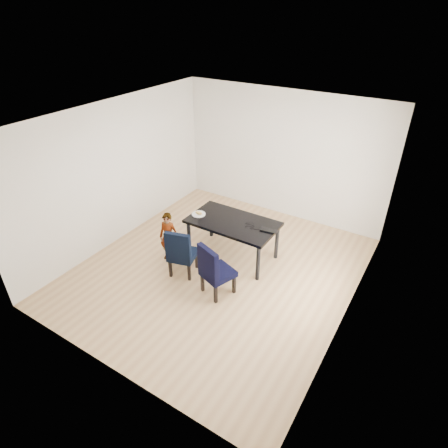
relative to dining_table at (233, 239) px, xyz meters
The scene contains 14 objects.
floor 0.63m from the dining_table, 90.00° to the right, with size 4.50×5.00×0.01m, color tan.
ceiling 2.38m from the dining_table, 90.00° to the right, with size 4.50×5.00×0.01m, color white.
wall_back 2.23m from the dining_table, 90.00° to the left, with size 4.50×0.01×2.70m, color white.
wall_front 3.16m from the dining_table, 90.00° to the right, with size 4.50×0.01×2.70m, color silver.
wall_left 2.51m from the dining_table, 167.50° to the right, with size 0.01×5.00×2.70m, color white.
wall_right 2.51m from the dining_table, 12.50° to the right, with size 0.01×5.00×2.70m, color silver.
dining_table is the anchor object (origin of this frame).
chair_left 1.00m from the dining_table, 118.58° to the right, with size 0.44×0.46×0.91m, color black.
chair_right 1.05m from the dining_table, 72.19° to the right, with size 0.45×0.47×0.94m, color black.
child 1.17m from the dining_table, 143.04° to the right, with size 0.35×0.23×0.96m, color #EB3D13.
plate 0.78m from the dining_table, 170.00° to the right, with size 0.25×0.25×0.01m, color silver.
sandwich 0.79m from the dining_table, 168.71° to the right, with size 0.15×0.07×0.06m, color #BB9242.
laptop 0.79m from the dining_table, ahead, with size 0.30×0.19×0.02m, color black.
cable_tangle 0.51m from the dining_table, ahead, with size 0.14×0.14×0.01m, color black.
Camera 1 is at (2.90, -4.45, 4.18)m, focal length 30.00 mm.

